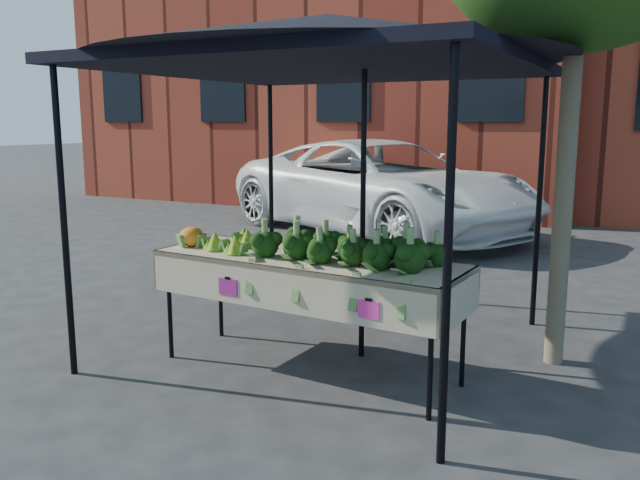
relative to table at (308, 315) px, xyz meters
The scene contains 9 objects.
ground 0.48m from the table, 120.49° to the left, with size 90.00×90.00×0.00m, color #272729.
table is the anchor object (origin of this frame).
canopy 1.09m from the table, 101.85° to the left, with size 3.16×3.16×2.74m, color black, non-canonical shape.
broccoli_heap 0.67m from the table, ahead, with size 1.47×0.57×0.26m, color black.
romanesco_cluster 0.86m from the table, behind, with size 0.43×0.57×0.20m, color #97A72A.
cauliflower_pair 1.18m from the table, behind, with size 0.20×0.20×0.18m, color orange.
vehicle 6.95m from the table, 107.38° to the left, with size 2.66×1.61×5.78m, color white.
street_tree 2.58m from the table, 33.12° to the left, with size 2.14×2.14×4.21m, color #1E4C14, non-canonical shape.
building_left 13.77m from the table, 112.72° to the left, with size 12.00×8.00×9.00m, color maroon.
Camera 1 is at (2.39, -4.38, 1.90)m, focal length 36.84 mm.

